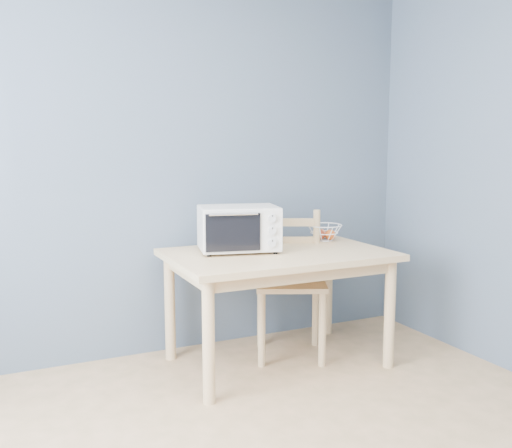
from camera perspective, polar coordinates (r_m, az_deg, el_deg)
name	(u,v)px	position (r m, az deg, el deg)	size (l,w,h in m)	color
room	(325,189)	(1.80, 6.91, 3.51)	(4.01, 4.51, 2.61)	tan
dining_table	(278,267)	(3.71, 2.20, -4.32)	(1.40, 0.90, 0.75)	#D6BB80
toaster_oven	(236,228)	(3.66, -2.04, -0.40)	(0.56, 0.45, 0.30)	white
fruit_basket	(324,232)	(4.12, 6.79, -0.85)	(0.27, 0.27, 0.12)	white
dining_chair	(290,285)	(3.93, 3.39, -6.07)	(0.61, 0.61, 0.98)	#D6BB80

